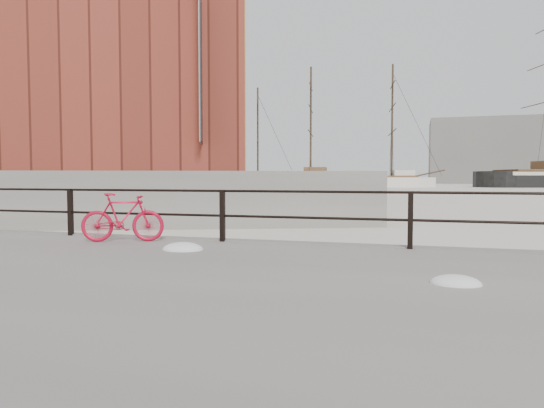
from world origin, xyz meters
The scene contains 15 objects.
ground centered at (0.00, 0.00, 0.00)m, with size 400.00×400.00×0.00m, color white.
promenade centered at (0.00, -4.00, 0.17)m, with size 36.00×8.00×0.35m, color gray.
far_quay centered at (-40.00, 72.00, 0.90)m, with size 24.00×150.00×1.80m, color gray.
guardrail centered at (0.00, -0.15, 0.85)m, with size 28.00×0.10×1.00m, color black, non-canonical shape.
bicycle centered at (-5.33, -0.74, 0.82)m, with size 1.56×0.23×0.94m, color red.
schooner_mid centered at (-10.79, 76.49, 0.00)m, with size 30.77×13.02×21.96m, color silver, non-canonical shape.
schooner_left centered at (-32.67, 73.17, 0.00)m, with size 24.60×11.18×18.66m, color beige, non-canonical shape.
workboat_near centered at (-30.98, 31.37, 0.00)m, with size 11.67×3.89×7.00m, color black, non-canonical shape.
workboat_far centered at (-30.19, 48.86, 0.00)m, with size 11.05×3.82×7.00m, color black, non-canonical shape.
apartment_terracotta centered at (-21.25, 20.26, 11.90)m, with size 20.00×15.00×20.20m, color maroon.
apartment_mustard centered at (-29.49, 40.65, 12.90)m, with size 22.00×15.00×22.20m, color gold.
apartment_cream centered at (-38.11, 61.98, 12.40)m, with size 20.00×15.00×21.20m, color beige.
apartment_grey centered at (-46.35, 82.38, 13.40)m, with size 22.00×15.00×23.20m, color #969691.
apartment_brick centered at (-54.97, 103.70, 12.40)m, with size 24.00×15.00×21.20m, color brown.
industrial_west centered at (20.00, 140.00, 9.00)m, with size 32.00×18.00×18.00m, color gray.
Camera 1 is at (0.07, -8.84, 1.58)m, focal length 32.00 mm.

